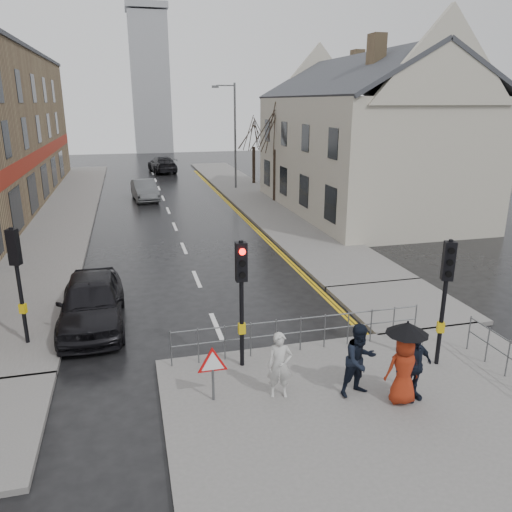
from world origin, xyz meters
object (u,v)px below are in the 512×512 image
car_mid (145,190)px  pedestrian_a (280,365)px  pedestrian_with_umbrella (404,359)px  car_parked (92,302)px  pedestrian_b (360,360)px  pedestrian_d (414,366)px

car_mid → pedestrian_a: bearing=-91.3°
pedestrian_with_umbrella → car_parked: bearing=138.3°
car_parked → pedestrian_a: bearing=-50.8°
pedestrian_a → car_mid: (-2.02, 26.52, -0.22)m
pedestrian_a → pedestrian_b: pedestrian_b is taller
pedestrian_a → pedestrian_b: 1.87m
pedestrian_a → pedestrian_with_umbrella: (2.64, -0.93, 0.30)m
pedestrian_a → car_mid: 26.60m
pedestrian_b → pedestrian_d: 1.21m
pedestrian_a → pedestrian_d: (2.94, -0.87, 0.05)m
car_parked → pedestrian_with_umbrella: bearing=-42.1°
pedestrian_a → car_parked: (-4.47, 5.41, -0.12)m
car_mid → pedestrian_with_umbrella: bearing=-86.1°
pedestrian_a → pedestrian_with_umbrella: 2.82m
pedestrian_d → car_mid: pedestrian_d is taller
pedestrian_d → car_mid: bearing=90.4°
pedestrian_a → pedestrian_d: size_ratio=0.95×
pedestrian_a → pedestrian_with_umbrella: size_ratio=0.80×
pedestrian_a → pedestrian_d: bearing=-5.3°
pedestrian_d → car_mid: (-4.96, 27.39, -0.27)m
pedestrian_a → car_mid: size_ratio=0.37×
pedestrian_with_umbrella → car_parked: pedestrian_with_umbrella is taller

